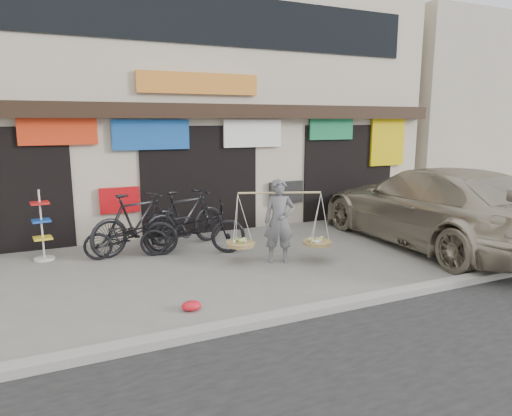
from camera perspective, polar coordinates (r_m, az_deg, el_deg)
name	(u,v)px	position (r m, az deg, el deg)	size (l,w,h in m)	color
ground	(259,273)	(8.65, 0.44, -8.16)	(70.00, 70.00, 0.00)	slate
kerb	(316,310)	(6.99, 7.56, -12.48)	(70.00, 0.25, 0.12)	gray
shophouse_block	(169,99)	(14.27, -10.82, 13.19)	(14.00, 6.32, 7.00)	beige
neighbor_east	(473,112)	(22.26, 25.53, 10.79)	(12.00, 7.00, 6.40)	#AFA491
street_vendor	(279,224)	(9.13, 2.92, -2.04)	(2.01, 1.12, 1.69)	slate
bike_0	(126,237)	(9.85, -15.94, -3.51)	(0.59, 1.70, 0.89)	black
bike_1	(185,218)	(10.42, -8.82, -1.26)	(0.62, 2.18, 1.31)	black
bike_2	(194,228)	(9.81, -7.71, -2.50)	(0.76, 2.17, 1.14)	black
bike_3	(137,222)	(10.19, -14.63, -1.76)	(0.62, 2.18, 1.31)	black
suv	(432,206)	(11.17, 21.13, 0.23)	(2.71, 6.28, 1.80)	#A89E87
display_rack	(42,232)	(10.29, -25.16, -2.71)	(0.40, 0.40, 1.46)	silver
red_bag	(191,306)	(7.11, -8.08, -12.00)	(0.31, 0.25, 0.14)	red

